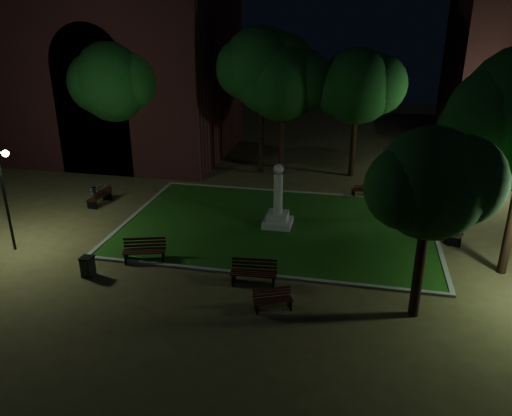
{
  "coord_description": "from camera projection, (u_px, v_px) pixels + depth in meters",
  "views": [
    {
      "loc": [
        3.67,
        -20.6,
        10.11
      ],
      "look_at": [
        -0.9,
        1.0,
        1.33
      ],
      "focal_mm": 35.0,
      "sensor_mm": 36.0,
      "label": 1
    }
  ],
  "objects": [
    {
      "name": "building_main",
      "position": [
        90.0,
        51.0,
        36.02
      ],
      "size": [
        20.0,
        12.0,
        15.0
      ],
      "color": "#552122",
      "rests_on": "ground"
    },
    {
      "name": "bench_west_near",
      "position": [
        145.0,
        251.0,
        21.46
      ],
      "size": [
        1.92,
        1.12,
        0.99
      ],
      "rotation": [
        0.0,
        0.0,
        0.29
      ],
      "color": "black",
      "rests_on": "ground"
    },
    {
      "name": "lamppost_sw",
      "position": [
        2.0,
        182.0,
        21.46
      ],
      "size": [
        1.18,
        0.28,
        4.66
      ],
      "color": "black",
      "rests_on": "ground"
    },
    {
      "name": "monument",
      "position": [
        278.0,
        209.0,
        24.64
      ],
      "size": [
        1.4,
        1.4,
        3.2
      ],
      "color": "#9E968F",
      "rests_on": "lawn"
    },
    {
      "name": "lamppost_nw",
      "position": [
        129.0,
        120.0,
        33.52
      ],
      "size": [
        1.18,
        0.28,
        4.67
      ],
      "color": "black",
      "rests_on": "ground"
    },
    {
      "name": "bench_left_side",
      "position": [
        100.0,
        197.0,
        27.72
      ],
      "size": [
        0.73,
        1.72,
        0.92
      ],
      "rotation": [
        0.0,
        0.0,
        -1.66
      ],
      "color": "black",
      "rests_on": "ground"
    },
    {
      "name": "tree_ne",
      "position": [
        480.0,
        125.0,
        25.6
      ],
      "size": [
        4.44,
        3.62,
        6.44
      ],
      "color": "black",
      "rests_on": "ground"
    },
    {
      "name": "tree_north_wl",
      "position": [
        263.0,
        67.0,
        31.0
      ],
      "size": [
        6.11,
        4.99,
        9.33
      ],
      "color": "black",
      "rests_on": "ground"
    },
    {
      "name": "lamppost_ne",
      "position": [
        493.0,
        144.0,
        28.66
      ],
      "size": [
        1.18,
        0.28,
        4.18
      ],
      "color": "black",
      "rests_on": "ground"
    },
    {
      "name": "tree_north_er",
      "position": [
        359.0,
        86.0,
        30.58
      ],
      "size": [
        5.73,
        4.68,
        8.1
      ],
      "color": "black",
      "rests_on": "ground"
    },
    {
      "name": "bench_far_side",
      "position": [
        364.0,
        191.0,
        28.92
      ],
      "size": [
        1.51,
        0.93,
        0.78
      ],
      "rotation": [
        0.0,
        0.0,
        3.47
      ],
      "color": "black",
      "rests_on": "ground"
    },
    {
      "name": "trash_bin",
      "position": [
        88.0,
        266.0,
        20.23
      ],
      "size": [
        0.51,
        0.51,
        0.85
      ],
      "color": "black",
      "rests_on": "ground"
    },
    {
      "name": "bench_near_left",
      "position": [
        254.0,
        273.0,
        19.64
      ],
      "size": [
        1.87,
        0.79,
        1.0
      ],
      "rotation": [
        0.0,
        0.0,
        0.09
      ],
      "color": "black",
      "rests_on": "ground"
    },
    {
      "name": "bicycle",
      "position": [
        97.0,
        191.0,
        28.66
      ],
      "size": [
        1.69,
        1.3,
        0.85
      ],
      "primitive_type": "imported",
      "rotation": [
        0.0,
        0.0,
        1.05
      ],
      "color": "black",
      "rests_on": "ground"
    },
    {
      "name": "bench_near_right",
      "position": [
        273.0,
        300.0,
        18.01
      ],
      "size": [
        1.49,
        1.01,
        0.77
      ],
      "rotation": [
        0.0,
        0.0,
        0.41
      ],
      "color": "black",
      "rests_on": "ground"
    },
    {
      "name": "bench_right_side",
      "position": [
        455.0,
        232.0,
        23.39
      ],
      "size": [
        0.97,
        1.77,
        0.92
      ],
      "rotation": [
        0.0,
        0.0,
        1.32
      ],
      "color": "black",
      "rests_on": "ground"
    },
    {
      "name": "ground",
      "position": [
        270.0,
        244.0,
        23.17
      ],
      "size": [
        80.0,
        80.0,
        0.0
      ],
      "primitive_type": "plane",
      "color": "brown"
    },
    {
      "name": "tree_nw",
      "position": [
        119.0,
        80.0,
        31.34
      ],
      "size": [
        6.52,
        5.32,
        8.66
      ],
      "color": "black",
      "rests_on": "ground"
    },
    {
      "name": "lawn_kerb",
      "position": [
        278.0,
        226.0,
        24.97
      ],
      "size": [
        15.4,
        10.4,
        0.12
      ],
      "color": "slate",
      "rests_on": "ground"
    },
    {
      "name": "tree_far_north",
      "position": [
        284.0,
        82.0,
        30.75
      ],
      "size": [
        5.9,
        4.82,
        8.37
      ],
      "color": "black",
      "rests_on": "ground"
    },
    {
      "name": "tree_se",
      "position": [
        433.0,
        184.0,
        15.95
      ],
      "size": [
        4.52,
        3.69,
        6.79
      ],
      "color": "black",
      "rests_on": "ground"
    },
    {
      "name": "lawn",
      "position": [
        278.0,
        226.0,
        24.98
      ],
      "size": [
        15.0,
        10.0,
        0.08
      ],
      "primitive_type": "cube",
      "color": "#1B4710",
      "rests_on": "ground"
    }
  ]
}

